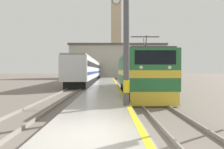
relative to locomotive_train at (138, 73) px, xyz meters
The scene contains 9 objects.
ground_plane 17.10m from the locomotive_train, 100.18° to the left, with size 200.00×200.00×0.00m, color #70665B.
platform 12.21m from the locomotive_train, 104.36° to the left, with size 2.97×140.00×0.45m.
rail_track_near 11.87m from the locomotive_train, 90.00° to the left, with size 2.84×140.00×0.16m.
rail_track_far 13.45m from the locomotive_train, 118.32° to the left, with size 2.84×140.00×0.16m.
locomotive_train is the anchor object (origin of this frame).
passenger_train 29.94m from the locomotive_train, 102.19° to the left, with size 2.92×51.80×3.88m.
catenary_mast 9.31m from the locomotive_train, 101.10° to the right, with size 2.05×0.31×8.63m.
clock_tower 49.42m from the locomotive_train, 90.59° to the left, with size 3.79×3.79×27.76m.
station_building 40.21m from the locomotive_train, 90.53° to the left, with size 25.38×8.62×8.99m.
Camera 1 is at (0.44, -5.78, 2.12)m, focal length 35.00 mm.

